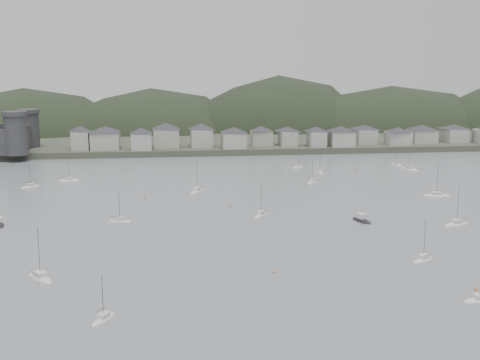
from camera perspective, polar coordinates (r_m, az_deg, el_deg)
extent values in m
plane|color=slate|center=(129.33, 4.23, -8.73)|extent=(900.00, 900.00, 0.00)
cube|color=#383D2D|center=(417.30, -3.82, 4.93)|extent=(900.00, 250.00, 3.00)
ellipsoid|color=black|center=(404.31, -19.49, 2.50)|extent=(138.98, 92.48, 81.13)
ellipsoid|color=black|center=(395.99, -8.28, 2.86)|extent=(132.08, 90.41, 79.74)
ellipsoid|color=black|center=(403.45, 3.60, 2.71)|extent=(133.88, 88.37, 101.41)
ellipsoid|color=black|center=(419.06, 13.92, 3.04)|extent=(165.81, 81.78, 82.55)
cylinder|color=#2E2D30|center=(294.96, -20.43, 3.97)|extent=(10.00, 10.00, 18.00)
cylinder|color=#2E2D30|center=(322.19, -19.31, 4.46)|extent=(10.00, 10.00, 17.00)
cube|color=#2E2D30|center=(308.84, -19.82, 3.72)|extent=(3.50, 30.00, 12.00)
cube|color=#9D9B90|center=(306.23, -14.78, 3.62)|extent=(8.34, 12.91, 8.59)
pyramid|color=#29282D|center=(305.61, -14.83, 4.70)|extent=(15.78, 15.78, 3.01)
cube|color=#9D9B90|center=(304.29, -12.61, 3.65)|extent=(13.68, 13.35, 8.36)
pyramid|color=#29282D|center=(303.68, -12.65, 4.71)|extent=(20.07, 20.07, 2.93)
cube|color=#A8A49E|center=(297.89, -9.29, 3.60)|extent=(9.78, 10.20, 8.08)
pyramid|color=#29282D|center=(297.28, -9.32, 4.64)|extent=(14.83, 14.83, 2.83)
cube|color=#9D9B90|center=(307.19, -6.98, 3.96)|extent=(12.59, 13.33, 9.09)
pyramid|color=#29282D|center=(306.55, -7.01, 5.10)|extent=(19.24, 19.24, 3.18)
cube|color=#A8A49E|center=(306.26, -3.65, 3.98)|extent=(10.74, 12.17, 8.87)
pyramid|color=#29282D|center=(305.62, -3.66, 5.09)|extent=(17.01, 17.01, 3.10)
cube|color=#9D9B90|center=(301.21, -0.58, 3.77)|extent=(11.63, 12.09, 7.69)
pyramid|color=#29282D|center=(300.63, -0.58, 4.76)|extent=(17.61, 17.61, 2.69)
cube|color=#9D9B90|center=(311.86, 2.04, 3.98)|extent=(10.37, 9.35, 7.44)
pyramid|color=#29282D|center=(311.31, 2.04, 4.90)|extent=(14.65, 14.65, 2.60)
cube|color=#9D9B90|center=(311.95, 4.54, 3.94)|extent=(8.24, 12.20, 7.22)
pyramid|color=#29282D|center=(311.42, 4.55, 4.83)|extent=(15.17, 15.17, 2.53)
cube|color=#A8A49E|center=(310.00, 7.25, 3.86)|extent=(8.06, 10.91, 7.46)
pyramid|color=#29282D|center=(309.45, 7.27, 4.79)|extent=(14.08, 14.08, 2.61)
cube|color=#9D9B90|center=(311.87, 9.52, 3.86)|extent=(11.73, 11.78, 7.66)
pyramid|color=#29282D|center=(311.31, 9.55, 4.81)|extent=(17.46, 17.46, 2.68)
cube|color=#A8A49E|center=(326.03, 11.69, 4.05)|extent=(10.19, 13.02, 7.33)
pyramid|color=#29282D|center=(325.51, 11.73, 4.91)|extent=(17.23, 17.23, 2.57)
cube|color=#A8A49E|center=(323.00, 14.71, 3.82)|extent=(11.70, 9.81, 6.88)
pyramid|color=#29282D|center=(322.51, 14.75, 4.64)|extent=(15.97, 15.97, 2.41)
cube|color=#A8A49E|center=(337.64, 16.81, 4.01)|extent=(12.83, 12.48, 7.00)
pyramid|color=#29282D|center=(337.17, 16.86, 4.80)|extent=(18.79, 18.79, 2.45)
cube|color=#A8A49E|center=(345.95, 19.56, 3.99)|extent=(11.07, 13.50, 6.97)
pyramid|color=#29282D|center=(345.49, 19.61, 4.77)|extent=(18.25, 18.25, 2.44)
ellipsoid|color=silver|center=(230.87, -19.17, -0.64)|extent=(7.46, 6.33, 1.50)
cube|color=silver|center=(230.68, -19.19, -0.38)|extent=(3.09, 2.87, 0.70)
cylinder|color=#3F3F42|center=(230.02, -19.25, 0.54)|extent=(0.12, 0.12, 9.35)
cylinder|color=#3F3F42|center=(231.57, -19.42, -0.22)|extent=(2.79, 2.06, 0.10)
ellipsoid|color=silver|center=(142.83, 16.94, -7.27)|extent=(7.34, 5.81, 1.44)
cube|color=silver|center=(142.53, 16.97, -6.87)|extent=(2.98, 2.69, 0.70)
cylinder|color=#3F3F42|center=(141.51, 17.05, -5.47)|extent=(0.12, 0.12, 9.02)
cylinder|color=#3F3F42|center=(142.21, 17.50, -6.71)|extent=(2.80, 1.82, 0.10)
ellipsoid|color=silver|center=(122.66, 21.69, -10.56)|extent=(7.47, 3.53, 1.43)
cube|color=silver|center=(122.30, 21.73, -10.11)|extent=(2.75, 2.00, 0.70)
ellipsoid|color=silver|center=(131.82, -18.33, -8.86)|extent=(7.50, 8.60, 1.74)
cube|color=silver|center=(131.45, -18.36, -8.38)|extent=(3.37, 3.58, 0.70)
cylinder|color=#3F3F42|center=(130.12, -18.47, -6.53)|extent=(0.12, 0.12, 10.87)
cylinder|color=#3F3F42|center=(130.31, -18.89, -8.32)|extent=(2.46, 3.17, 0.10)
ellipsoid|color=silver|center=(261.74, 5.52, 1.18)|extent=(6.34, 5.33, 1.27)
cube|color=silver|center=(261.59, 5.53, 1.38)|extent=(2.62, 2.42, 0.70)
cylinder|color=#3F3F42|center=(261.10, 5.54, 2.07)|extent=(0.12, 0.12, 7.92)
cylinder|color=#3F3F42|center=(261.94, 5.30, 1.52)|extent=(2.38, 1.74, 0.10)
ellipsoid|color=silver|center=(173.02, -11.28, -3.89)|extent=(7.29, 4.27, 1.39)
cube|color=silver|center=(172.78, -11.29, -3.57)|extent=(2.78, 2.21, 0.70)
cylinder|color=#3F3F42|center=(171.97, -11.34, -2.44)|extent=(0.12, 0.12, 8.68)
cylinder|color=#3F3F42|center=(172.36, -11.70, -3.43)|extent=(3.00, 1.07, 0.10)
ellipsoid|color=silver|center=(210.64, -4.08, -1.11)|extent=(6.77, 9.12, 1.77)
cube|color=silver|center=(210.40, -4.08, -0.79)|extent=(3.21, 3.65, 0.70)
cylinder|color=#3F3F42|center=(209.56, -4.10, 0.41)|extent=(0.12, 0.12, 11.07)
cylinder|color=#3F3F42|center=(208.97, -3.85, -0.71)|extent=(2.02, 3.53, 0.10)
ellipsoid|color=silver|center=(213.14, 18.07, -1.47)|extent=(9.81, 4.60, 1.89)
cube|color=silver|center=(212.89, 18.09, -1.15)|extent=(3.61, 2.61, 0.70)
cylinder|color=#3F3F42|center=(212.01, 18.16, 0.12)|extent=(0.12, 0.12, 11.79)
cylinder|color=#3F3F42|center=(213.76, 18.47, -0.97)|extent=(4.20, 0.83, 0.10)
ellipsoid|color=silver|center=(276.52, 14.53, 1.39)|extent=(4.55, 7.23, 1.38)
cube|color=silver|center=(276.36, 14.54, 1.60)|extent=(2.29, 2.80, 0.70)
cylinder|color=#3F3F42|center=(275.86, 14.58, 2.31)|extent=(0.12, 0.12, 8.63)
cylinder|color=#3F3F42|center=(275.05, 14.55, 1.67)|extent=(1.22, 2.93, 0.10)
ellipsoid|color=silver|center=(176.65, 19.80, -4.02)|extent=(9.32, 5.67, 1.78)
cube|color=silver|center=(176.36, 19.83, -3.65)|extent=(3.59, 2.89, 0.70)
cylinder|color=#3F3F42|center=(175.35, 19.92, -2.22)|extent=(0.12, 0.12, 11.10)
cylinder|color=#3F3F42|center=(176.45, 20.35, -3.49)|extent=(3.80, 1.44, 0.10)
ellipsoid|color=silver|center=(108.87, -12.76, -12.77)|extent=(4.98, 6.38, 1.25)
cube|color=silver|center=(108.51, -12.78, -12.32)|extent=(2.32, 2.59, 0.70)
cylinder|color=#3F3F42|center=(107.34, -12.85, -10.78)|extent=(0.12, 0.12, 7.82)
cylinder|color=#3F3F42|center=(109.25, -13.06, -11.86)|extent=(1.56, 2.45, 0.10)
ellipsoid|color=silver|center=(228.47, 6.83, -0.23)|extent=(6.46, 7.63, 1.53)
cube|color=silver|center=(228.27, 6.84, 0.03)|extent=(2.93, 3.15, 0.70)
cylinder|color=#3F3F42|center=(227.60, 6.86, 0.99)|extent=(0.12, 0.12, 9.56)
cylinder|color=#3F3F42|center=(229.05, 6.58, 0.21)|extent=(2.09, 2.85, 0.10)
ellipsoid|color=silver|center=(264.76, 15.71, 0.94)|extent=(7.05, 9.83, 1.90)
cube|color=silver|center=(264.56, 15.73, 1.20)|extent=(3.38, 3.91, 0.70)
cylinder|color=#3F3F42|center=(263.85, 15.78, 2.24)|extent=(0.12, 0.12, 11.87)
cylinder|color=#3F3F42|center=(262.79, 15.70, 1.27)|extent=(2.05, 3.84, 0.10)
ellipsoid|color=silver|center=(239.07, -15.85, -0.08)|extent=(8.41, 2.97, 1.66)
cube|color=silver|center=(238.87, -15.86, 0.19)|extent=(2.98, 1.94, 0.70)
cylinder|color=#3F3F42|center=(238.17, -15.92, 1.18)|extent=(0.12, 0.12, 10.39)
cylinder|color=#3F3F42|center=(238.95, -16.23, 0.31)|extent=(3.74, 0.24, 0.10)
ellipsoid|color=silver|center=(176.67, 2.00, -3.38)|extent=(6.16, 7.23, 1.45)
cube|color=silver|center=(176.43, 2.00, -3.06)|extent=(2.79, 2.99, 0.70)
cylinder|color=#3F3F42|center=(175.60, 2.01, -1.90)|extent=(0.12, 0.12, 9.08)
cylinder|color=#3F3F42|center=(175.41, 2.31, -2.96)|extent=(2.01, 2.70, 0.10)
ellipsoid|color=silver|center=(248.97, 7.56, 0.65)|extent=(2.98, 7.61, 1.49)
cube|color=silver|center=(248.79, 7.56, 0.89)|extent=(1.84, 2.73, 0.70)
cylinder|color=#3F3F42|center=(248.19, 7.58, 1.74)|extent=(0.12, 0.12, 9.30)
cylinder|color=#3F3F42|center=(250.00, 7.51, 1.06)|extent=(0.37, 3.35, 0.10)
ellipsoid|color=black|center=(173.78, 11.42, -3.83)|extent=(5.14, 8.43, 1.75)
cube|color=silver|center=(173.41, 11.44, -3.34)|extent=(2.84, 2.95, 1.40)
cylinder|color=#3F3F42|center=(173.20, 11.45, -3.05)|extent=(0.10, 0.10, 1.20)
sphere|color=#C86842|center=(257.61, 10.87, 0.91)|extent=(0.70, 0.70, 0.70)
sphere|color=#C86842|center=(238.69, -19.10, -0.25)|extent=(0.70, 0.70, 0.70)
sphere|color=#C86842|center=(129.19, 3.27, -8.67)|extent=(0.70, 0.70, 0.70)
sphere|color=#C86842|center=(202.44, -9.01, -1.67)|extent=(0.70, 0.70, 0.70)
sphere|color=#C86842|center=(188.02, -0.97, -2.48)|extent=(0.70, 0.70, 0.70)
sphere|color=#C86842|center=(128.07, 21.38, -9.59)|extent=(0.70, 0.70, 0.70)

